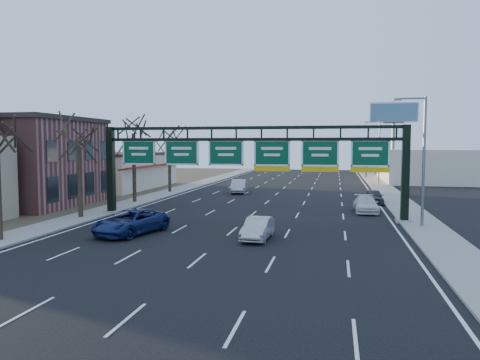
% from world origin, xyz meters
% --- Properties ---
extents(ground, '(160.00, 160.00, 0.00)m').
position_xyz_m(ground, '(0.00, 0.00, 0.00)').
color(ground, black).
rests_on(ground, ground).
extents(sidewalk_left, '(3.00, 120.00, 0.12)m').
position_xyz_m(sidewalk_left, '(-12.80, 20.00, 0.06)').
color(sidewalk_left, gray).
rests_on(sidewalk_left, ground).
extents(sidewalk_right, '(3.00, 120.00, 0.12)m').
position_xyz_m(sidewalk_right, '(12.80, 20.00, 0.06)').
color(sidewalk_right, gray).
rests_on(sidewalk_right, ground).
extents(dirt_strip_left, '(21.00, 120.00, 0.06)m').
position_xyz_m(dirt_strip_left, '(-25.00, 20.00, 0.03)').
color(dirt_strip_left, '#473D2B').
rests_on(dirt_strip_left, ground).
extents(lane_markings, '(21.60, 120.00, 0.01)m').
position_xyz_m(lane_markings, '(0.00, 20.00, 0.01)').
color(lane_markings, white).
rests_on(lane_markings, ground).
extents(sign_gantry, '(24.60, 1.20, 7.20)m').
position_xyz_m(sign_gantry, '(0.16, 8.00, 4.63)').
color(sign_gantry, black).
rests_on(sign_gantry, ground).
extents(brick_block, '(10.40, 12.40, 8.30)m').
position_xyz_m(brick_block, '(-21.50, 11.00, 4.16)').
color(brick_block, '#91524F').
rests_on(brick_block, ground).
extents(cream_strip, '(10.90, 18.40, 4.70)m').
position_xyz_m(cream_strip, '(-21.48, 29.00, 2.36)').
color(cream_strip, beige).
rests_on(cream_strip, ground).
extents(building_right_distant, '(12.00, 20.00, 5.00)m').
position_xyz_m(building_right_distant, '(20.00, 50.00, 2.50)').
color(building_right_distant, beige).
rests_on(building_right_distant, ground).
extents(tree_gantry, '(3.60, 3.60, 8.48)m').
position_xyz_m(tree_gantry, '(-12.80, 5.00, 7.11)').
color(tree_gantry, black).
rests_on(tree_gantry, sidewalk_left).
extents(tree_mid, '(3.60, 3.60, 9.24)m').
position_xyz_m(tree_mid, '(-12.80, 15.00, 7.85)').
color(tree_mid, black).
rests_on(tree_mid, sidewalk_left).
extents(tree_far, '(3.60, 3.60, 8.86)m').
position_xyz_m(tree_far, '(-12.80, 25.00, 7.48)').
color(tree_far, black).
rests_on(tree_far, sidewalk_left).
extents(streetlight_near, '(2.15, 0.22, 9.00)m').
position_xyz_m(streetlight_near, '(12.47, 6.00, 5.08)').
color(streetlight_near, slate).
rests_on(streetlight_near, sidewalk_right).
extents(streetlight_far, '(2.15, 0.22, 9.00)m').
position_xyz_m(streetlight_far, '(12.47, 40.00, 5.08)').
color(streetlight_far, slate).
rests_on(streetlight_far, sidewalk_right).
extents(billboard_right, '(7.00, 0.50, 12.00)m').
position_xyz_m(billboard_right, '(15.00, 44.98, 9.06)').
color(billboard_right, slate).
rests_on(billboard_right, ground).
extents(traffic_signal_mast, '(10.16, 0.54, 7.00)m').
position_xyz_m(traffic_signal_mast, '(5.69, 55.00, 5.50)').
color(traffic_signal_mast, black).
rests_on(traffic_signal_mast, ground).
extents(car_blue_suv, '(3.94, 6.10, 1.56)m').
position_xyz_m(car_blue_suv, '(-6.17, -0.24, 0.78)').
color(car_blue_suv, navy).
rests_on(car_blue_suv, ground).
extents(car_silver_sedan, '(1.59, 4.09, 1.33)m').
position_xyz_m(car_silver_sedan, '(2.10, -0.24, 0.66)').
color(car_silver_sedan, '#B3B3B8').
rests_on(car_silver_sedan, ground).
extents(car_white_wagon, '(2.05, 4.75, 1.36)m').
position_xyz_m(car_white_wagon, '(9.24, 12.81, 0.68)').
color(car_white_wagon, white).
rests_on(car_white_wagon, ground).
extents(car_grey_far, '(1.72, 4.11, 1.39)m').
position_xyz_m(car_grey_far, '(10.36, 18.96, 0.69)').
color(car_grey_far, '#383A3C').
rests_on(car_grey_far, ground).
extents(car_silver_distant, '(2.27, 4.96, 1.58)m').
position_xyz_m(car_silver_distant, '(-4.57, 26.16, 0.79)').
color(car_silver_distant, '#ABAAAF').
rests_on(car_silver_distant, ground).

